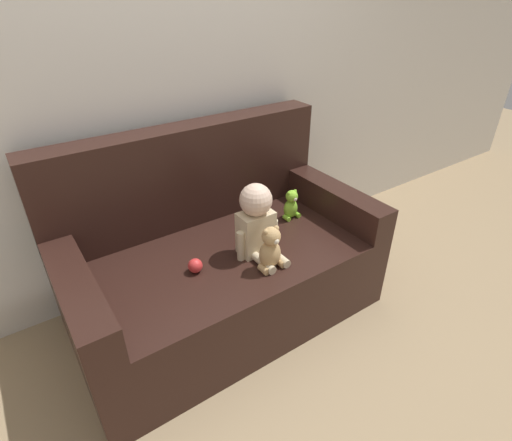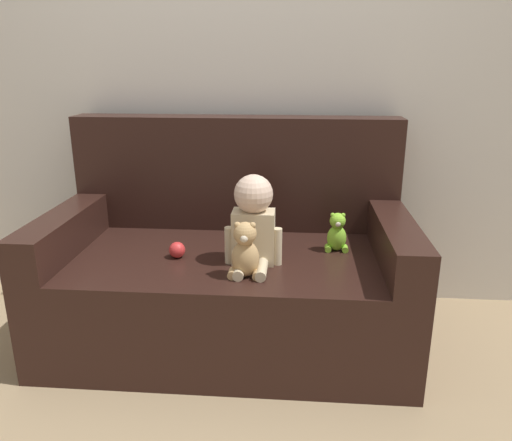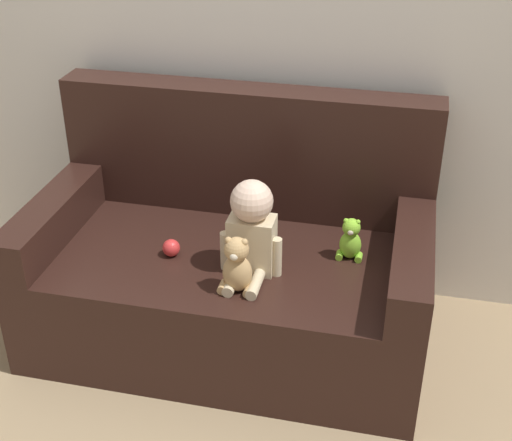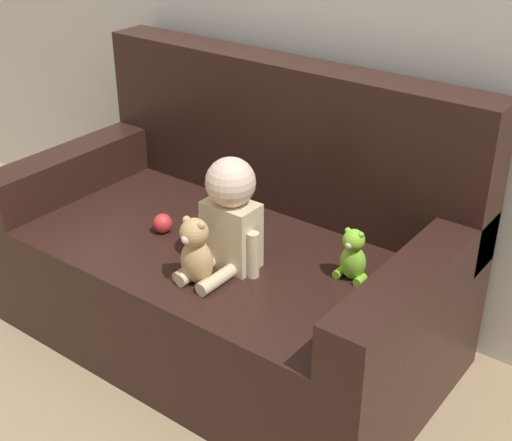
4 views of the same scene
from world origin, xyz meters
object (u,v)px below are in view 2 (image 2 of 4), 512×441
object	(u,v)px
couch	(230,268)
teddy_bear_brown	(245,251)
plush_toy_side	(337,233)
person_baby	(253,221)
toy_ball	(177,250)

from	to	relation	value
couch	teddy_bear_brown	distance (m)	0.44
plush_toy_side	couch	bearing A→B (deg)	177.67
plush_toy_side	person_baby	bearing A→B (deg)	-154.50
teddy_bear_brown	toy_ball	world-z (taller)	teddy_bear_brown
teddy_bear_brown	plush_toy_side	world-z (taller)	teddy_bear_brown
couch	person_baby	distance (m)	0.40
person_baby	toy_ball	bearing A→B (deg)	174.82
person_baby	plush_toy_side	distance (m)	0.44
person_baby	teddy_bear_brown	world-z (taller)	person_baby
couch	toy_ball	xyz separation A→B (m)	(-0.22, -0.17, 0.16)
plush_toy_side	toy_ball	xyz separation A→B (m)	(-0.74, -0.15, -0.05)
couch	plush_toy_side	world-z (taller)	couch
person_baby	teddy_bear_brown	distance (m)	0.18
person_baby	toy_ball	distance (m)	0.39
plush_toy_side	toy_ball	size ratio (longest dim) A/B	2.53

